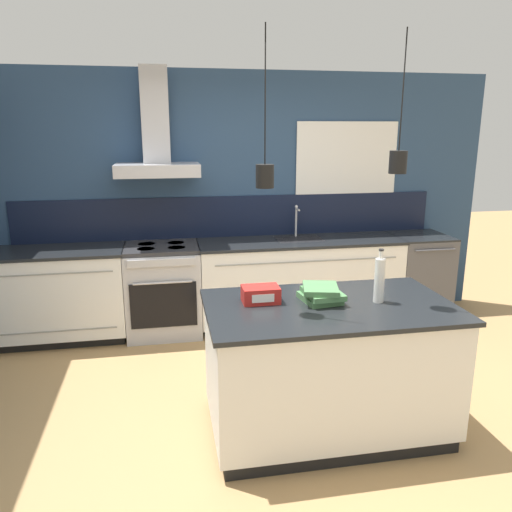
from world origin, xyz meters
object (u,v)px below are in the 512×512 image
Objects in this scene: book_stack at (321,294)px; red_supply_box at (261,294)px; dishwasher at (417,275)px; oven_range at (163,290)px; bottle_on_island at (379,279)px.

red_supply_box is (-0.40, 0.06, -0.00)m from book_stack.
oven_range is at bearing -179.91° from dishwasher.
bottle_on_island is at bearing -11.20° from book_stack.
book_stack is at bearing -9.14° from red_supply_box.
book_stack is (1.04, -1.85, 0.51)m from oven_range.
bottle_on_island reaches higher than red_supply_box.
book_stack is (-1.71, -1.86, 0.51)m from dishwasher.
bottle_on_island reaches higher than book_stack.
dishwasher is at bearing 0.09° from oven_range.
book_stack reaches higher than red_supply_box.
bottle_on_island is 0.79m from red_supply_box.
bottle_on_island is at bearing -53.66° from oven_range.
book_stack reaches higher than dishwasher.
oven_range is 3.73× the size of red_supply_box.
book_stack is (-0.37, 0.07, -0.10)m from bottle_on_island.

